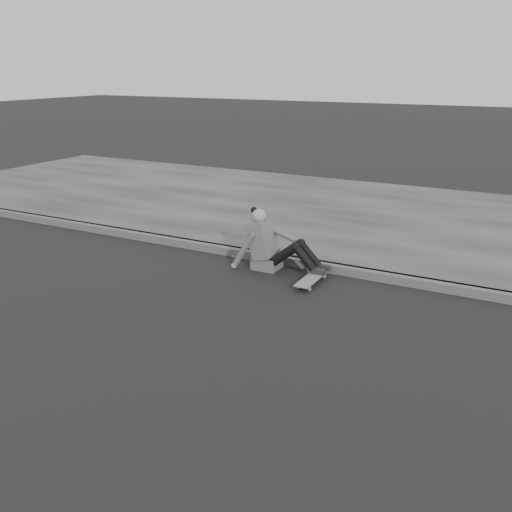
% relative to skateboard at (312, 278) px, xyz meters
% --- Properties ---
extents(ground, '(80.00, 80.00, 0.00)m').
position_rel_skateboard_xyz_m(ground, '(1.61, -2.04, -0.07)').
color(ground, black).
rests_on(ground, ground).
extents(curb, '(24.00, 0.16, 0.12)m').
position_rel_skateboard_xyz_m(curb, '(1.61, 0.54, -0.01)').
color(curb, '#4E4E4E').
rests_on(curb, ground).
extents(sidewalk, '(24.00, 6.00, 0.12)m').
position_rel_skateboard_xyz_m(sidewalk, '(1.61, 3.56, -0.01)').
color(sidewalk, '#3D3D3D').
rests_on(sidewalk, ground).
extents(skateboard, '(0.20, 0.78, 0.09)m').
position_rel_skateboard_xyz_m(skateboard, '(0.00, 0.00, 0.00)').
color(skateboard, gray).
rests_on(skateboard, ground).
extents(seated_woman, '(1.38, 0.46, 0.88)m').
position_rel_skateboard_xyz_m(seated_woman, '(-0.73, 0.25, 0.29)').
color(seated_woman, '#535355').
rests_on(seated_woman, ground).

